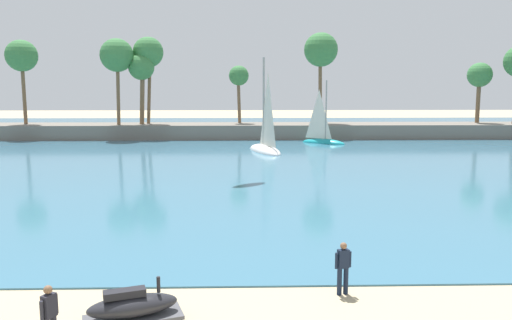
{
  "coord_description": "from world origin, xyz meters",
  "views": [
    {
      "loc": [
        0.18,
        -6.5,
        6.39
      ],
      "look_at": [
        0.68,
        12.91,
        3.55
      ],
      "focal_mm": 35.3,
      "sensor_mm": 36.0,
      "label": 1
    }
  ],
  "objects_px": {
    "watercraft_on_trailer": "(132,307)",
    "sailboat_toward_headland": "(322,137)",
    "person_rigging_by_gear": "(50,316)",
    "person_at_waterline": "(343,267)",
    "sailboat_mid_bay": "(265,143)"
  },
  "relations": [
    {
      "from": "person_at_waterline",
      "to": "sailboat_mid_bay",
      "type": "height_order",
      "value": "sailboat_mid_bay"
    },
    {
      "from": "watercraft_on_trailer",
      "to": "person_at_waterline",
      "type": "xyz_separation_m",
      "value": [
        6.06,
        1.91,
        0.38
      ]
    },
    {
      "from": "watercraft_on_trailer",
      "to": "sailboat_toward_headland",
      "type": "distance_m",
      "value": 44.87
    },
    {
      "from": "person_rigging_by_gear",
      "to": "sailboat_mid_bay",
      "type": "relative_size",
      "value": 0.17
    },
    {
      "from": "person_rigging_by_gear",
      "to": "sailboat_toward_headland",
      "type": "relative_size",
      "value": 0.22
    },
    {
      "from": "person_rigging_by_gear",
      "to": "watercraft_on_trailer",
      "type": "bearing_deg",
      "value": 36.09
    },
    {
      "from": "watercraft_on_trailer",
      "to": "person_at_waterline",
      "type": "height_order",
      "value": "person_at_waterline"
    },
    {
      "from": "person_at_waterline",
      "to": "sailboat_toward_headland",
      "type": "relative_size",
      "value": 0.22
    },
    {
      "from": "watercraft_on_trailer",
      "to": "sailboat_toward_headland",
      "type": "height_order",
      "value": "sailboat_toward_headland"
    },
    {
      "from": "person_at_waterline",
      "to": "person_rigging_by_gear",
      "type": "bearing_deg",
      "value": -157.91
    },
    {
      "from": "sailboat_toward_headland",
      "to": "watercraft_on_trailer",
      "type": "bearing_deg",
      "value": -105.42
    },
    {
      "from": "person_rigging_by_gear",
      "to": "sailboat_toward_headland",
      "type": "xyz_separation_m",
      "value": [
        13.64,
        44.5,
        -0.16
      ]
    },
    {
      "from": "watercraft_on_trailer",
      "to": "person_at_waterline",
      "type": "distance_m",
      "value": 6.36
    },
    {
      "from": "person_rigging_by_gear",
      "to": "person_at_waterline",
      "type": "relative_size",
      "value": 1.0
    },
    {
      "from": "person_at_waterline",
      "to": "sailboat_mid_bay",
      "type": "bearing_deg",
      "value": 91.5
    }
  ]
}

